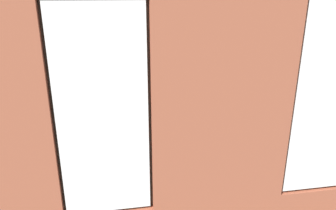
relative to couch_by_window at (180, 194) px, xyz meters
The scene contains 17 objects.
ground_plane 2.19m from the couch_by_window, 97.10° to the right, with size 7.28×6.35×0.10m, color #99663D.
brick_wall_with_windows 1.37m from the couch_by_window, 112.38° to the left, with size 6.68×0.30×3.09m.
couch_by_window is the anchor object (origin of this frame).
couch_left 3.31m from the couch_by_window, 151.41° to the right, with size 0.99×1.92×0.80m.
coffee_table 2.62m from the couch_by_window, 87.37° to the right, with size 1.54×0.87×0.45m.
cup_ceramic 2.74m from the couch_by_window, 83.45° to the right, with size 0.08×0.08×0.09m, color silver.
candle_jar 2.56m from the couch_by_window, 76.81° to the right, with size 0.08×0.08×0.10m, color #B7333D.
table_plant_small 2.49m from the couch_by_window, 89.90° to the right, with size 0.12×0.12×0.20m.
remote_black 2.62m from the couch_by_window, 87.37° to the right, with size 0.05×0.17×0.02m, color black.
remote_gray 2.78m from the couch_by_window, 96.27° to the right, with size 0.05×0.17×0.02m, color #59595B.
media_console 3.42m from the couch_by_window, 37.34° to the right, with size 1.09×0.42×0.57m, color black.
papasan_chair 4.02m from the couch_by_window, 83.53° to the right, with size 1.16×1.16×0.71m.
potted_plant_foreground_right 4.92m from the couch_by_window, 60.50° to the right, with size 0.98×0.86×1.34m.
potted_plant_corner_near_left 5.29m from the couch_by_window, 125.24° to the right, with size 0.73×0.73×1.01m.
potted_plant_beside_window_right 1.51m from the couch_by_window, ahead, with size 0.99×1.06×1.30m.
potted_plant_mid_room_small 3.12m from the couch_by_window, 108.02° to the right, with size 0.45×0.45×0.77m.
potted_plant_by_left_couch 3.89m from the couch_by_window, 130.18° to the right, with size 0.34×0.34×0.54m.
Camera 1 is at (1.03, 5.63, 2.83)m, focal length 35.00 mm.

